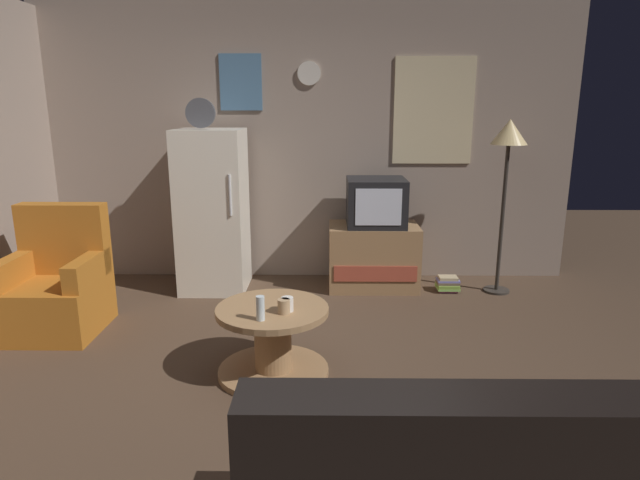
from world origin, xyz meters
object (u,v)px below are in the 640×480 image
crt_tv (376,202)px  mug_ceramic_tan (284,306)px  standing_lamp (508,146)px  armchair (57,288)px  tv_stand (373,256)px  wine_glass (260,308)px  book_stack (448,284)px  fridge (213,211)px  mug_ceramic_white (287,304)px  coffee_table (273,341)px

crt_tv → mug_ceramic_tan: crt_tv is taller
standing_lamp → mug_ceramic_tan: 2.68m
crt_tv → armchair: size_ratio=0.56×
tv_stand → standing_lamp: standing_lamp is taller
wine_glass → armchair: armchair is taller
mug_ceramic_tan → book_stack: (1.41, 1.73, -0.44)m
fridge → crt_tv: fridge is taller
standing_lamp → book_stack: 1.37m
tv_stand → book_stack: 0.75m
wine_glass → armchair: (-1.69, 0.93, -0.20)m
armchair → standing_lamp: bearing=13.8°
crt_tv → book_stack: bearing=-9.9°
fridge → mug_ceramic_white: (0.81, -1.77, -0.25)m
crt_tv → standing_lamp: bearing=-6.0°
fridge → book_stack: size_ratio=8.57×
crt_tv → wine_glass: (-0.85, -1.96, -0.29)m
wine_glass → mug_ceramic_white: size_ratio=1.67×
tv_stand → armchair: armchair is taller
wine_glass → armchair: size_ratio=0.16×
tv_stand → book_stack: size_ratio=4.07×
mug_ceramic_white → book_stack: size_ratio=0.44×
wine_glass → mug_ceramic_tan: wine_glass is taller
armchair → book_stack: (3.23, 0.91, -0.27)m
mug_ceramic_white → book_stack: mug_ceramic_white is taller
standing_lamp → armchair: 3.94m
mug_ceramic_tan → armchair: 2.01m
standing_lamp → mug_ceramic_white: standing_lamp is taller
wine_glass → mug_ceramic_tan: (0.13, 0.11, -0.03)m
crt_tv → coffee_table: 2.02m
fridge → wine_glass: fridge is taller
coffee_table → book_stack: size_ratio=3.49×
coffee_table → wine_glass: 0.37m
crt_tv → coffee_table: bearing=-114.8°
mug_ceramic_white → mug_ceramic_tan: (-0.02, -0.04, 0.00)m
coffee_table → armchair: armchair is taller
mug_ceramic_white → tv_stand: bearing=69.1°
coffee_table → wine_glass: (-0.05, -0.21, 0.31)m
standing_lamp → mug_ceramic_white: 2.65m
mug_ceramic_tan → armchair: bearing=155.9°
tv_stand → standing_lamp: size_ratio=0.53×
armchair → book_stack: armchair is taller
mug_ceramic_tan → book_stack: bearing=50.8°
standing_lamp → tv_stand: bearing=174.0°
crt_tv → wine_glass: 2.15m
mug_ceramic_white → fridge: bearing=114.7°
fridge → book_stack: 2.31m
coffee_table → tv_stand: bearing=65.6°
fridge → book_stack: fridge is taller
book_stack → mug_ceramic_white: bearing=-129.4°
mug_ceramic_tan → armchair: size_ratio=0.09×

